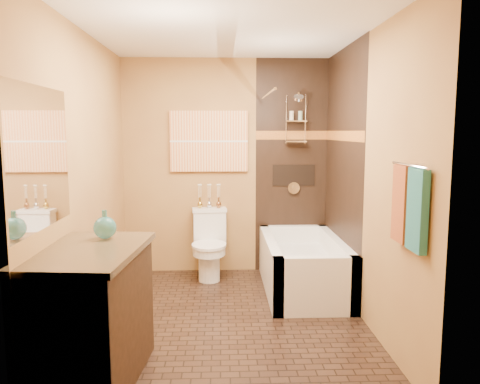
{
  "coord_description": "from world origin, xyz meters",
  "views": [
    {
      "loc": [
        -0.05,
        -3.99,
        1.67
      ],
      "look_at": [
        0.12,
        0.4,
        1.09
      ],
      "focal_mm": 35.0,
      "sensor_mm": 36.0,
      "label": 1
    }
  ],
  "objects_px": {
    "sunset_painting": "(209,141)",
    "toilet": "(209,244)",
    "bathtub": "(303,270)",
    "vanity": "(90,315)"
  },
  "relations": [
    {
      "from": "sunset_painting",
      "to": "vanity",
      "type": "xyz_separation_m",
      "value": [
        -0.73,
        -2.48,
        -1.09
      ]
    },
    {
      "from": "bathtub",
      "to": "toilet",
      "type": "distance_m",
      "value": 1.11
    },
    {
      "from": "bathtub",
      "to": "toilet",
      "type": "height_order",
      "value": "toilet"
    },
    {
      "from": "sunset_painting",
      "to": "bathtub",
      "type": "bearing_deg",
      "value": -36.02
    },
    {
      "from": "sunset_painting",
      "to": "bathtub",
      "type": "height_order",
      "value": "sunset_painting"
    },
    {
      "from": "sunset_painting",
      "to": "vanity",
      "type": "distance_m",
      "value": 2.8
    },
    {
      "from": "toilet",
      "to": "vanity",
      "type": "relative_size",
      "value": 0.71
    },
    {
      "from": "bathtub",
      "to": "vanity",
      "type": "relative_size",
      "value": 1.38
    },
    {
      "from": "bathtub",
      "to": "vanity",
      "type": "xyz_separation_m",
      "value": [
        -1.72,
        -1.75,
        0.24
      ]
    },
    {
      "from": "sunset_painting",
      "to": "toilet",
      "type": "height_order",
      "value": "sunset_painting"
    }
  ]
}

